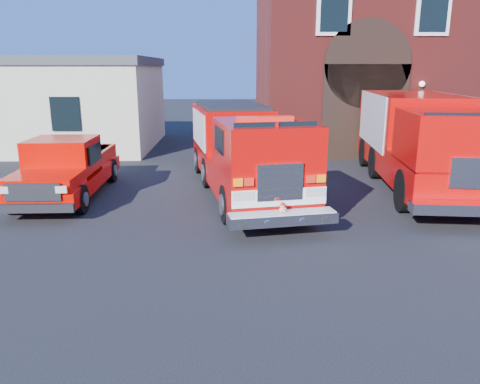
{
  "coord_description": "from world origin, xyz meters",
  "views": [
    {
      "loc": [
        -0.24,
        -10.76,
        3.84
      ],
      "look_at": [
        0.0,
        -1.2,
        1.3
      ],
      "focal_mm": 35.0,
      "sensor_mm": 36.0,
      "label": 1
    }
  ],
  "objects_px": {
    "secondary_truck": "(421,138)",
    "fire_engine": "(243,150)",
    "side_building": "(52,102)",
    "pickup_truck": "(67,169)",
    "fire_station": "(407,60)"
  },
  "relations": [
    {
      "from": "fire_station",
      "to": "secondary_truck",
      "type": "bearing_deg",
      "value": -106.71
    },
    {
      "from": "fire_station",
      "to": "fire_engine",
      "type": "bearing_deg",
      "value": -130.29
    },
    {
      "from": "pickup_truck",
      "to": "fire_engine",
      "type": "bearing_deg",
      "value": 3.31
    },
    {
      "from": "fire_engine",
      "to": "pickup_truck",
      "type": "relative_size",
      "value": 1.59
    },
    {
      "from": "fire_station",
      "to": "pickup_truck",
      "type": "relative_size",
      "value": 2.7
    },
    {
      "from": "fire_engine",
      "to": "pickup_truck",
      "type": "bearing_deg",
      "value": -176.69
    },
    {
      "from": "fire_engine",
      "to": "pickup_truck",
      "type": "xyz_separation_m",
      "value": [
        -5.39,
        -0.31,
        -0.51
      ]
    },
    {
      "from": "secondary_truck",
      "to": "fire_engine",
      "type": "bearing_deg",
      "value": -172.47
    },
    {
      "from": "side_building",
      "to": "fire_engine",
      "type": "bearing_deg",
      "value": -45.45
    },
    {
      "from": "side_building",
      "to": "pickup_truck",
      "type": "bearing_deg",
      "value": -68.4
    },
    {
      "from": "fire_engine",
      "to": "secondary_truck",
      "type": "bearing_deg",
      "value": 7.53
    },
    {
      "from": "side_building",
      "to": "secondary_truck",
      "type": "distance_m",
      "value": 17.39
    },
    {
      "from": "fire_engine",
      "to": "secondary_truck",
      "type": "xyz_separation_m",
      "value": [
        5.9,
        0.78,
        0.23
      ]
    },
    {
      "from": "fire_station",
      "to": "fire_engine",
      "type": "xyz_separation_m",
      "value": [
        -8.77,
        -10.35,
        -2.87
      ]
    },
    {
      "from": "side_building",
      "to": "secondary_truck",
      "type": "xyz_separation_m",
      "value": [
        15.12,
        -8.58,
        -0.59
      ]
    }
  ]
}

